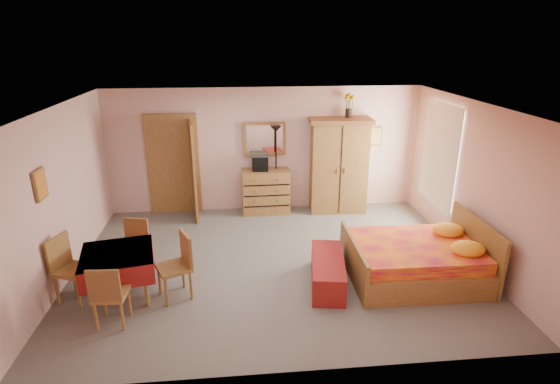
{
  "coord_description": "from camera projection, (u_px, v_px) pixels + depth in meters",
  "views": [
    {
      "loc": [
        -0.56,
        -6.41,
        3.59
      ],
      "look_at": [
        0.1,
        0.3,
        1.15
      ],
      "focal_mm": 28.0,
      "sensor_mm": 36.0,
      "label": 1
    }
  ],
  "objects": [
    {
      "name": "floor",
      "position": [
        276.0,
        263.0,
        7.27
      ],
      "size": [
        6.5,
        6.5,
        0.0
      ],
      "primitive_type": "plane",
      "color": "slate",
      "rests_on": "ground"
    },
    {
      "name": "ceiling",
      "position": [
        275.0,
        106.0,
        6.39
      ],
      "size": [
        6.5,
        6.5,
        0.0
      ],
      "primitive_type": "plane",
      "rotation": [
        3.14,
        0.0,
        0.0
      ],
      "color": "brown",
      "rests_on": "wall_back"
    },
    {
      "name": "wall_back",
      "position": [
        265.0,
        150.0,
        9.17
      ],
      "size": [
        6.5,
        0.1,
        2.6
      ],
      "primitive_type": "cube",
      "color": "#D7A79C",
      "rests_on": "floor"
    },
    {
      "name": "wall_front",
      "position": [
        297.0,
        271.0,
        4.49
      ],
      "size": [
        6.5,
        0.1,
        2.6
      ],
      "primitive_type": "cube",
      "color": "#D7A79C",
      "rests_on": "floor"
    },
    {
      "name": "wall_left",
      "position": [
        60.0,
        197.0,
        6.53
      ],
      "size": [
        0.1,
        5.0,
        2.6
      ],
      "primitive_type": "cube",
      "color": "#D7A79C",
      "rests_on": "floor"
    },
    {
      "name": "wall_right",
      "position": [
        473.0,
        183.0,
        7.13
      ],
      "size": [
        0.1,
        5.0,
        2.6
      ],
      "primitive_type": "cube",
      "color": "#D7A79C",
      "rests_on": "floor"
    },
    {
      "name": "doorway",
      "position": [
        174.0,
        166.0,
        9.06
      ],
      "size": [
        1.06,
        0.12,
        2.15
      ],
      "primitive_type": "cube",
      "color": "#9E6B35",
      "rests_on": "floor"
    },
    {
      "name": "window",
      "position": [
        440.0,
        155.0,
        8.2
      ],
      "size": [
        0.08,
        1.4,
        1.95
      ],
      "primitive_type": "cube",
      "color": "white",
      "rests_on": "wall_right"
    },
    {
      "name": "picture_left",
      "position": [
        40.0,
        184.0,
        5.83
      ],
      "size": [
        0.04,
        0.32,
        0.42
      ],
      "primitive_type": "cube",
      "color": "orange",
      "rests_on": "wall_left"
    },
    {
      "name": "picture_back",
      "position": [
        375.0,
        136.0,
        9.27
      ],
      "size": [
        0.3,
        0.04,
        0.4
      ],
      "primitive_type": "cube",
      "color": "#D8BF59",
      "rests_on": "wall_back"
    },
    {
      "name": "chest_of_drawers",
      "position": [
        266.0,
        191.0,
        9.21
      ],
      "size": [
        1.0,
        0.51,
        0.93
      ],
      "primitive_type": "cube",
      "rotation": [
        0.0,
        0.0,
        0.02
      ],
      "color": "olive",
      "rests_on": "floor"
    },
    {
      "name": "wall_mirror",
      "position": [
        265.0,
        139.0,
        9.04
      ],
      "size": [
        0.88,
        0.07,
        0.69
      ],
      "primitive_type": "cube",
      "rotation": [
        0.0,
        0.0,
        0.03
      ],
      "color": "white",
      "rests_on": "wall_back"
    },
    {
      "name": "stereo",
      "position": [
        260.0,
        163.0,
        8.99
      ],
      "size": [
        0.34,
        0.26,
        0.31
      ],
      "primitive_type": "cube",
      "rotation": [
        0.0,
        0.0,
        -0.06
      ],
      "color": "black",
      "rests_on": "chest_of_drawers"
    },
    {
      "name": "floor_lamp",
      "position": [
        276.0,
        169.0,
        9.17
      ],
      "size": [
        0.31,
        0.31,
        1.83
      ],
      "primitive_type": "cube",
      "rotation": [
        0.0,
        0.0,
        0.4
      ],
      "color": "black",
      "rests_on": "floor"
    },
    {
      "name": "wardrobe",
      "position": [
        338.0,
        166.0,
        9.15
      ],
      "size": [
        1.3,
        0.72,
        1.99
      ],
      "primitive_type": "cube",
      "rotation": [
        0.0,
        0.0,
        -0.05
      ],
      "color": "olive",
      "rests_on": "floor"
    },
    {
      "name": "sunflower_vase",
      "position": [
        349.0,
        105.0,
        8.83
      ],
      "size": [
        0.2,
        0.2,
        0.48
      ],
      "primitive_type": "cube",
      "rotation": [
        0.0,
        0.0,
        0.03
      ],
      "color": "gold",
      "rests_on": "wardrobe"
    },
    {
      "name": "bed",
      "position": [
        415.0,
        250.0,
        6.71
      ],
      "size": [
        2.04,
        1.61,
        0.94
      ],
      "primitive_type": "cube",
      "rotation": [
        0.0,
        0.0,
        -0.01
      ],
      "color": "#BB1236",
      "rests_on": "floor"
    },
    {
      "name": "bench",
      "position": [
        328.0,
        271.0,
        6.6
      ],
      "size": [
        0.67,
        1.34,
        0.43
      ],
      "primitive_type": "cube",
      "rotation": [
        0.0,
        0.0,
        -0.16
      ],
      "color": "maroon",
      "rests_on": "floor"
    },
    {
      "name": "dining_table",
      "position": [
        120.0,
        275.0,
        6.23
      ],
      "size": [
        1.14,
        1.14,
        0.71
      ],
      "primitive_type": "cube",
      "rotation": [
        0.0,
        0.0,
        0.2
      ],
      "color": "maroon",
      "rests_on": "floor"
    },
    {
      "name": "chair_south",
      "position": [
        111.0,
        293.0,
        5.62
      ],
      "size": [
        0.43,
        0.43,
        0.89
      ],
      "primitive_type": "cube",
      "rotation": [
        0.0,
        0.0,
        -0.05
      ],
      "color": "#A97139",
      "rests_on": "floor"
    },
    {
      "name": "chair_north",
      "position": [
        133.0,
        248.0,
        6.83
      ],
      "size": [
        0.48,
        0.48,
        0.87
      ],
      "primitive_type": "cube",
      "rotation": [
        0.0,
        0.0,
        2.9
      ],
      "color": "olive",
      "rests_on": "floor"
    },
    {
      "name": "chair_west",
      "position": [
        73.0,
        269.0,
        6.13
      ],
      "size": [
        0.56,
        0.56,
        0.96
      ],
      "primitive_type": "cube",
      "rotation": [
        0.0,
        0.0,
        -1.93
      ],
      "color": "#A27537",
      "rests_on": "floor"
    },
    {
      "name": "chair_east",
      "position": [
        174.0,
        267.0,
        6.19
      ],
      "size": [
        0.58,
        0.58,
        0.97
      ],
      "primitive_type": "cube",
      "rotation": [
        0.0,
        0.0,
        1.98
      ],
      "color": "#9C6B35",
      "rests_on": "floor"
    }
  ]
}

